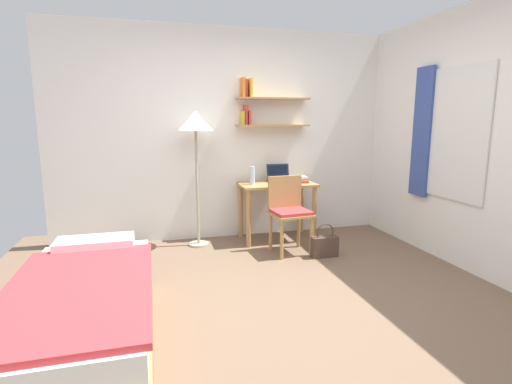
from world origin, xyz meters
name	(u,v)px	position (x,y,z in m)	size (l,w,h in m)	color
ground_plane	(284,303)	(0.00, 0.00, 0.00)	(5.28, 5.28, 0.00)	brown
wall_back	(233,135)	(0.01, 2.02, 1.31)	(4.40, 0.27, 2.60)	white
wall_right	(495,141)	(2.02, 0.04, 1.30)	(0.10, 4.40, 2.60)	white
bed	(84,313)	(-1.48, -0.25, 0.24)	(0.88, 1.85, 0.54)	#B2844C
desk	(277,195)	(0.49, 1.70, 0.57)	(0.93, 0.52, 0.72)	#B2844C
desk_chair	(289,210)	(0.48, 1.22, 0.49)	(0.46, 0.43, 0.86)	#B2844C
standing_lamp	(196,128)	(-0.49, 1.72, 1.40)	(0.41, 0.41, 1.59)	#B2A893
laptop	(279,178)	(0.55, 1.78, 0.78)	(0.30, 0.23, 0.22)	#2D2D33
water_bottle	(252,175)	(0.18, 1.70, 0.83)	(0.06, 0.06, 0.22)	silver
book_stack	(301,179)	(0.81, 1.71, 0.75)	(0.16, 0.25, 0.08)	#D13D38
handbag	(325,246)	(0.80, 0.94, 0.13)	(0.29, 0.11, 0.38)	#4C382D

